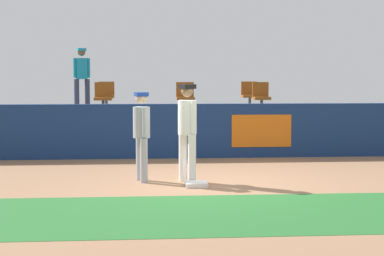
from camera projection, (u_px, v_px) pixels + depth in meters
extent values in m
plane|color=#936B4C|center=(205.00, 185.00, 11.69)|extent=(60.00, 60.00, 0.00)
cube|color=#26662B|center=(222.00, 213.00, 9.25)|extent=(18.00, 2.80, 0.01)
cube|color=white|center=(196.00, 184.00, 11.51)|extent=(0.40, 0.40, 0.08)
cylinder|color=white|center=(183.00, 157.00, 12.08)|extent=(0.16, 0.16, 0.92)
cylinder|color=white|center=(192.00, 159.00, 11.80)|extent=(0.16, 0.16, 0.92)
cylinder|color=white|center=(187.00, 117.00, 11.88)|extent=(0.48, 0.48, 0.65)
sphere|color=#8C6647|center=(187.00, 91.00, 11.83)|extent=(0.24, 0.24, 0.24)
cube|color=black|center=(187.00, 87.00, 11.83)|extent=(0.34, 0.34, 0.08)
cylinder|color=white|center=(182.00, 116.00, 12.06)|extent=(0.09, 0.09, 0.61)
cylinder|color=white|center=(193.00, 117.00, 11.69)|extent=(0.09, 0.09, 0.61)
ellipsoid|color=brown|center=(186.00, 129.00, 12.13)|extent=(0.20, 0.23, 0.28)
cylinder|color=#9EA3AD|center=(140.00, 159.00, 12.19)|extent=(0.14, 0.14, 0.85)
cylinder|color=#9EA3AD|center=(144.00, 161.00, 11.90)|extent=(0.14, 0.14, 0.85)
cylinder|color=#9EA3AD|center=(142.00, 122.00, 11.99)|extent=(0.40, 0.40, 0.60)
sphere|color=beige|center=(141.00, 98.00, 11.95)|extent=(0.22, 0.22, 0.22)
cube|color=#193899|center=(141.00, 94.00, 11.94)|extent=(0.29, 0.29, 0.08)
cylinder|color=#9EA3AD|center=(139.00, 121.00, 12.17)|extent=(0.09, 0.09, 0.56)
cylinder|color=#9EA3AD|center=(144.00, 122.00, 11.80)|extent=(0.09, 0.09, 0.56)
cube|color=navy|center=(189.00, 131.00, 15.54)|extent=(18.00, 0.24, 1.35)
cube|color=orange|center=(261.00, 131.00, 15.56)|extent=(1.50, 0.02, 0.81)
cube|color=#59595E|center=(183.00, 129.00, 18.11)|extent=(18.00, 4.80, 1.03)
cylinder|color=#4C4C51|center=(250.00, 103.00, 18.81)|extent=(0.08, 0.08, 0.40)
cube|color=#8C4714|center=(250.00, 96.00, 18.79)|extent=(0.47, 0.44, 0.08)
cube|color=#8C4714|center=(249.00, 88.00, 18.96)|extent=(0.47, 0.06, 0.40)
cylinder|color=#4C4C51|center=(103.00, 106.00, 16.68)|extent=(0.08, 0.08, 0.40)
cube|color=#8C4714|center=(103.00, 99.00, 16.66)|extent=(0.47, 0.44, 0.08)
cube|color=#8C4714|center=(103.00, 90.00, 16.83)|extent=(0.47, 0.06, 0.40)
cylinder|color=#4C4C51|center=(106.00, 103.00, 18.47)|extent=(0.08, 0.08, 0.40)
cube|color=#8C4714|center=(106.00, 97.00, 18.45)|extent=(0.46, 0.44, 0.08)
cube|color=#8C4714|center=(107.00, 88.00, 18.62)|extent=(0.46, 0.06, 0.40)
cylinder|color=#4C4C51|center=(185.00, 106.00, 16.85)|extent=(0.08, 0.08, 0.40)
cube|color=#8C4714|center=(185.00, 98.00, 16.84)|extent=(0.48, 0.44, 0.08)
cube|color=#8C4714|center=(185.00, 89.00, 17.01)|extent=(0.48, 0.06, 0.40)
cylinder|color=#4C4C51|center=(262.00, 106.00, 17.02)|extent=(0.08, 0.08, 0.40)
cube|color=#8C4714|center=(262.00, 98.00, 17.00)|extent=(0.44, 0.44, 0.08)
cube|color=#8C4714|center=(260.00, 89.00, 17.17)|extent=(0.44, 0.06, 0.40)
cylinder|color=#33384C|center=(87.00, 94.00, 19.30)|extent=(0.16, 0.16, 0.91)
cylinder|color=#33384C|center=(77.00, 94.00, 19.17)|extent=(0.16, 0.16, 0.91)
cylinder|color=teal|center=(82.00, 69.00, 19.17)|extent=(0.44, 0.44, 0.64)
sphere|color=brown|center=(81.00, 52.00, 19.13)|extent=(0.24, 0.24, 0.24)
cube|color=teal|center=(81.00, 50.00, 19.13)|extent=(0.32, 0.32, 0.08)
cylinder|color=teal|center=(89.00, 68.00, 19.25)|extent=(0.09, 0.09, 0.60)
cylinder|color=teal|center=(75.00, 68.00, 19.09)|extent=(0.09, 0.09, 0.60)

